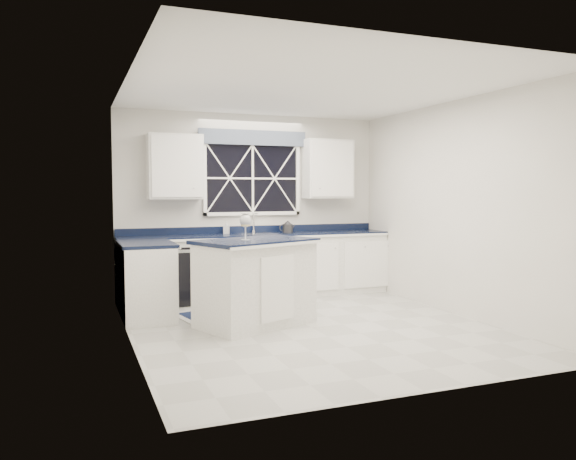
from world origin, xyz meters
name	(u,v)px	position (x,y,z in m)	size (l,w,h in m)	color
ground	(312,327)	(0.00, 0.00, 0.00)	(4.50, 4.50, 0.00)	#B2B2AD
back_wall	(252,205)	(0.00, 2.25, 1.35)	(4.00, 0.10, 2.70)	beige
base_cabinets	(240,270)	(-0.33, 1.78, 0.45)	(3.99, 1.60, 0.90)	white
countertop	(258,235)	(0.00, 1.95, 0.92)	(3.98, 0.64, 0.04)	black
dishwasher	(183,274)	(-1.10, 1.95, 0.41)	(0.60, 0.58, 0.82)	black
window	(253,173)	(0.00, 2.20, 1.83)	(1.65, 0.09, 1.26)	black
upper_cabinets	(255,168)	(0.00, 2.08, 1.90)	(3.10, 0.34, 0.90)	white
faucet	(254,222)	(0.00, 2.14, 1.10)	(0.05, 0.20, 0.30)	silver
island	(255,282)	(-0.56, 0.35, 0.51)	(1.55, 1.26, 1.00)	white
rug	(235,313)	(-0.63, 1.00, 0.01)	(1.57, 1.14, 0.02)	#ABAAA6
kettle	(288,227)	(0.49, 2.03, 1.02)	(0.26, 0.16, 0.18)	#303033
wine_glass	(245,222)	(-0.69, 0.31, 1.21)	(0.13, 0.13, 0.30)	silver
soap_bottle	(226,227)	(-0.43, 2.12, 1.03)	(0.08, 0.08, 0.18)	silver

